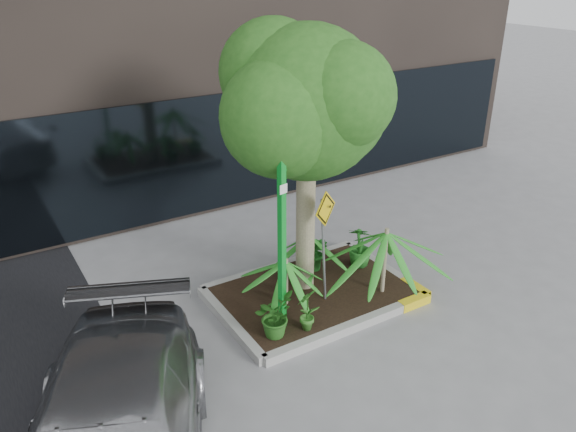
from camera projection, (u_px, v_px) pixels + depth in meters
ground at (313, 309)px, 9.34m from camera, size 80.00×80.00×0.00m
planter at (316, 293)px, 9.62m from camera, size 3.35×2.36×0.15m
tree at (306, 103)px, 8.44m from camera, size 3.05×2.70×4.57m
palm_front at (387, 233)px, 9.12m from camera, size 1.34×1.34×1.49m
palm_left at (286, 262)px, 8.93m from camera, size 0.93×0.93×1.04m
palm_back at (310, 236)px, 9.82m from camera, size 0.90×0.90×1.00m
shrub_a at (274, 316)px, 8.35m from camera, size 0.85×0.85×0.66m
shrub_b at (360, 246)px, 10.24m from camera, size 0.61×0.61×0.77m
shrub_c at (307, 309)px, 8.47m from camera, size 0.51×0.51×0.72m
shrub_d at (317, 253)px, 10.09m from camera, size 0.53×0.53×0.70m
street_sign_post at (282, 217)px, 7.99m from camera, size 1.07×0.93×3.19m
cattle_sign at (325, 228)px, 8.84m from camera, size 0.55×0.27×1.93m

